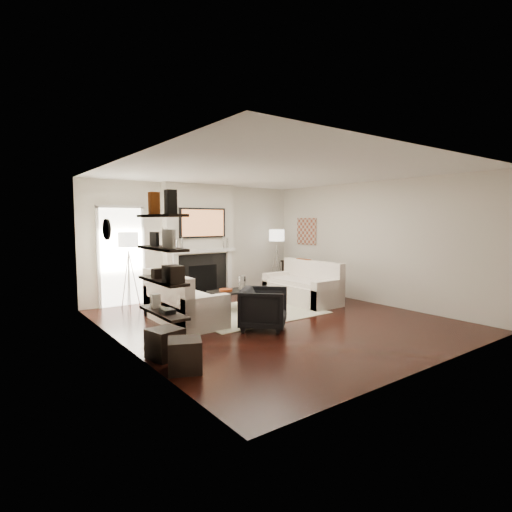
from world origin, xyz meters
TOP-DOWN VIEW (x-y plane):
  - room_envelope at (0.00, 0.00)m, footprint 6.00×6.00m
  - chimney_breast at (0.00, 2.88)m, footprint 1.80×0.25m
  - fireplace_surround at (0.00, 2.74)m, footprint 1.30×0.02m
  - firebox at (0.00, 2.73)m, footprint 0.75×0.02m
  - mantel_pilaster_l at (-0.72, 2.71)m, footprint 0.12×0.08m
  - mantel_pilaster_r at (0.72, 2.71)m, footprint 0.12×0.08m
  - mantel_shelf at (0.00, 2.69)m, footprint 1.70×0.18m
  - tv_body at (0.00, 2.71)m, footprint 1.20×0.06m
  - tv_screen at (0.00, 2.68)m, footprint 1.10×0.00m
  - candlestick_l_tall at (-0.55, 2.70)m, footprint 0.04×0.04m
  - candlestick_l_short at (-0.68, 2.70)m, footprint 0.04×0.04m
  - candlestick_r_tall at (0.55, 2.70)m, footprint 0.04×0.04m
  - candlestick_r_short at (0.68, 2.70)m, footprint 0.04×0.04m
  - hallway_panel at (-1.85, 2.98)m, footprint 0.90×0.02m
  - door_trim_l at (-2.33, 2.96)m, footprint 0.06×0.06m
  - door_trim_r at (-1.37, 2.96)m, footprint 0.06×0.06m
  - door_trim_top at (-1.85, 2.96)m, footprint 1.02×0.06m
  - rug at (0.01, 0.77)m, footprint 2.60×2.00m
  - loveseat_left_base at (-1.41, 0.88)m, footprint 0.85×1.80m
  - loveseat_left_back at (-1.74, 0.88)m, footprint 0.18×1.80m
  - loveseat_left_arm_n at (-1.41, 0.07)m, footprint 0.85×0.18m
  - loveseat_left_arm_s at (-1.41, 1.69)m, footprint 0.85×0.18m
  - loveseat_left_cushion at (-1.36, 0.88)m, footprint 0.63×1.44m
  - pillow_left_orange at (-1.74, 1.18)m, footprint 0.10×0.42m
  - pillow_left_charcoal at (-1.74, 0.58)m, footprint 0.10×0.40m
  - loveseat_right_base at (1.49, 0.90)m, footprint 0.85×1.80m
  - loveseat_right_back at (1.83, 0.90)m, footprint 0.18×1.80m
  - loveseat_right_arm_n at (1.49, 0.09)m, footprint 0.85×0.18m
  - loveseat_right_arm_s at (1.49, 1.71)m, footprint 0.85×0.18m
  - loveseat_right_cushion at (1.44, 0.90)m, footprint 0.63×1.44m
  - pillow_right_orange at (1.83, 1.20)m, footprint 0.10×0.42m
  - pillow_right_charcoal at (1.83, 0.60)m, footprint 0.10×0.40m
  - coffee_table at (-0.12, 1.12)m, footprint 1.10×0.55m
  - coffee_leg_nw at (-0.62, 0.90)m, footprint 0.02×0.02m
  - coffee_leg_ne at (0.38, 0.90)m, footprint 0.02×0.02m
  - coffee_leg_sw at (-0.62, 1.34)m, footprint 0.02×0.02m
  - coffee_leg_se at (0.38, 1.34)m, footprint 0.02×0.02m
  - hurricane_glass at (0.03, 1.12)m, footprint 0.16×0.16m
  - hurricane_candle at (0.03, 1.12)m, footprint 0.11×0.11m
  - copper_bowl at (-0.37, 1.12)m, footprint 0.26×0.26m
  - armchair at (-0.52, -0.32)m, footprint 1.02×1.02m
  - lamp_left_post at (-1.85, 2.50)m, footprint 0.02×0.02m
  - lamp_left_shade at (-1.85, 2.50)m, footprint 0.40×0.40m
  - lamp_left_leg_a at (-1.74, 2.50)m, footprint 0.25×0.02m
  - lamp_left_leg_b at (-1.91, 2.60)m, footprint 0.14×0.22m
  - lamp_left_leg_c at (-1.91, 2.41)m, footprint 0.14×0.22m
  - lamp_right_post at (2.05, 2.46)m, footprint 0.02×0.02m
  - lamp_right_shade at (2.05, 2.46)m, footprint 0.40×0.40m
  - lamp_right_leg_a at (2.16, 2.46)m, footprint 0.25×0.02m
  - lamp_right_leg_b at (2.00, 2.55)m, footprint 0.14×0.22m
  - lamp_right_leg_c at (1.99, 2.36)m, footprint 0.14×0.22m
  - console_top at (2.57, 2.11)m, footprint 0.35×1.20m
  - console_leg_n at (2.57, 1.56)m, footprint 0.30×0.04m
  - console_leg_s at (2.57, 2.66)m, footprint 0.30×0.04m
  - wall_art at (2.73, 2.05)m, footprint 0.03×0.70m
  - shelf_bottom at (-2.62, -1.00)m, footprint 0.25×1.00m
  - shelf_lower at (-2.62, -1.00)m, footprint 0.25×1.00m
  - shelf_upper at (-2.62, -1.00)m, footprint 0.25×1.00m
  - shelf_top at (-2.62, -1.00)m, footprint 0.25×1.00m
  - decor_magfile_a at (-2.62, -1.28)m, footprint 0.12×0.10m
  - decor_magfile_b at (-2.62, -0.79)m, footprint 0.12×0.10m
  - decor_frame_a at (-2.62, -1.21)m, footprint 0.04×0.30m
  - decor_frame_b at (-2.62, -0.77)m, footprint 0.04×0.22m
  - decor_wine_rack at (-2.62, -1.31)m, footprint 0.18×0.25m
  - decor_box_small at (-2.62, -0.87)m, footprint 0.15×0.12m
  - decor_books at (-2.62, -1.12)m, footprint 0.14×0.20m
  - decor_box_tall at (-2.62, -0.76)m, footprint 0.10×0.10m
  - clock_rim at (-2.73, 0.90)m, footprint 0.04×0.34m
  - clock_face at (-2.71, 0.90)m, footprint 0.01×0.29m
  - ottoman_near at (-2.47, -0.69)m, footprint 0.48×0.48m
  - ottoman_far at (-2.47, -1.28)m, footprint 0.53×0.53m

SIDE VIEW (x-z plane):
  - rug at x=0.01m, z-range 0.00..0.01m
  - coffee_leg_nw at x=-0.62m, z-range 0.00..0.38m
  - coffee_leg_ne at x=0.38m, z-range 0.00..0.38m
  - coffee_leg_sw at x=-0.62m, z-range 0.00..0.38m
  - coffee_leg_se at x=0.38m, z-range 0.00..0.38m
  - ottoman_near at x=-2.47m, z-range 0.00..0.40m
  - ottoman_far at x=-2.47m, z-range 0.00..0.40m
  - loveseat_left_base at x=-1.41m, z-range 0.00..0.42m
  - loveseat_right_base at x=1.49m, z-range 0.00..0.42m
  - loveseat_left_arm_n at x=-1.41m, z-range 0.00..0.60m
  - loveseat_left_arm_s at x=-1.41m, z-range 0.00..0.60m
  - loveseat_right_arm_n at x=1.49m, z-range 0.00..0.60m
  - loveseat_right_arm_s at x=1.49m, z-range 0.00..0.60m
  - console_leg_n at x=2.57m, z-range 0.00..0.71m
  - console_leg_s at x=2.57m, z-range 0.00..0.71m
  - armchair at x=-0.52m, z-range 0.00..0.77m
  - coffee_table at x=-0.12m, z-range 0.38..0.42m
  - copper_bowl at x=-0.37m, z-range 0.42..0.47m
  - firebox at x=0.00m, z-range 0.12..0.78m
  - loveseat_left_cushion at x=-1.36m, z-range 0.42..0.52m
  - loveseat_right_cushion at x=1.44m, z-range 0.42..0.52m
  - hurricane_candle at x=0.03m, z-range 0.41..0.58m
  - fireplace_surround at x=0.00m, z-range 0.00..1.04m
  - loveseat_left_back at x=-1.74m, z-range 0.13..0.93m
  - loveseat_right_back at x=1.83m, z-range 0.13..0.93m
  - mantel_pilaster_l at x=-0.72m, z-range 0.00..1.10m
  - mantel_pilaster_r at x=0.72m, z-range 0.00..1.10m
  - hurricane_glass at x=0.03m, z-range 0.42..0.70m
  - lamp_left_leg_a at x=-1.74m, z-range -0.02..1.22m
  - lamp_left_leg_b at x=-1.91m, z-range -0.02..1.22m
  - lamp_left_leg_c at x=-1.91m, z-range -0.02..1.22m
  - lamp_right_leg_a at x=2.16m, z-range -0.02..1.22m
  - lamp_right_leg_b at x=2.00m, z-range -0.02..1.22m
  - lamp_right_leg_c at x=1.99m, z-range -0.02..1.22m
  - lamp_left_post at x=-1.85m, z-range 0.00..1.20m
  - lamp_right_post at x=2.05m, z-range 0.00..1.20m
  - shelf_bottom at x=-2.62m, z-range 0.68..0.72m
  - pillow_left_charcoal at x=-1.74m, z-range 0.52..0.92m
  - pillow_right_charcoal at x=1.83m, z-range 0.52..0.92m
  - pillow_left_orange at x=-1.74m, z-range 0.52..0.94m
  - pillow_right_orange at x=1.83m, z-range 0.52..0.94m
  - console_top at x=2.57m, z-range 0.71..0.75m
  - decor_books at x=-2.62m, z-range 0.72..0.77m
  - decor_box_tall at x=-2.62m, z-range 0.72..0.90m
  - door_trim_l at x=-2.33m, z-range -0.03..2.13m
  - door_trim_r at x=-1.37m, z-range -0.03..2.13m
  - hallway_panel at x=-1.85m, z-range 0.00..2.10m
  - shelf_lower at x=-2.62m, z-range 1.08..1.12m
  - mantel_shelf at x=0.00m, z-range 1.09..1.16m
  - decor_box_small at x=-2.62m, z-range 1.12..1.24m
  - decor_wine_rack at x=-2.62m, z-range 1.12..1.32m
  - candlestick_l_short at x=-0.68m, z-range 1.15..1.40m
  - candlestick_r_short at x=0.68m, z-range 1.15..1.40m
  - candlestick_l_tall at x=-0.55m, z-range 1.16..1.45m
  - candlestick_r_tall at x=0.55m, z-range 1.16..1.45m
  - room_envelope at x=0.00m, z-range -1.65..4.35m
  - chimney_breast at x=0.00m, z-range 0.00..2.70m
  - lamp_left_shade at x=-1.85m, z-range 1.30..1.60m
  - lamp_right_shade at x=2.05m, z-range 1.30..1.60m
  - shelf_upper at x=-2.62m, z-range 1.48..1.52m
  - wall_art at x=2.73m, z-range 1.20..1.90m
  - decor_frame_b at x=-2.62m, z-range 1.52..1.70m
  - decor_frame_a at x=-2.62m, z-range 1.52..1.74m
  - clock_rim at x=-2.73m, z-range 1.53..1.87m
  - clock_face at x=-2.71m, z-range 1.55..1.84m
  - tv_screen at x=0.00m, z-range 1.47..2.09m
  - tv_body at x=0.00m, z-range 1.43..2.13m
  - shelf_top at x=-2.62m, z-range 1.88..1.92m
  - decor_magfile_a at x=-2.62m, z-range 1.92..2.20m
  - decor_magfile_b at x=-2.62m, z-range 1.92..2.20m
  - door_trim_top at x=-1.85m, z-range 2.10..2.16m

